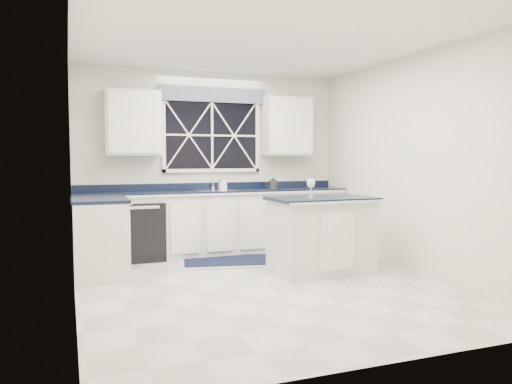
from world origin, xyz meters
name	(u,v)px	position (x,y,z in m)	size (l,w,h in m)	color
ground	(267,286)	(0.00, 0.00, 0.00)	(4.50, 4.50, 0.00)	beige
back_wall	(211,162)	(0.00, 2.25, 1.35)	(4.00, 0.10, 2.70)	silver
base_cabinets	(198,226)	(-0.33, 1.78, 0.45)	(3.99, 1.60, 0.90)	silver
countertop	(217,192)	(0.00, 1.95, 0.92)	(3.98, 0.64, 0.04)	black
dishwasher	(141,230)	(-1.10, 1.95, 0.41)	(0.60, 0.58, 0.82)	black
window	(212,130)	(0.00, 2.20, 1.83)	(1.65, 0.09, 1.26)	black
upper_cabinets	(214,125)	(0.00, 2.08, 1.90)	(3.10, 0.34, 0.90)	silver
faucet	(213,179)	(0.00, 2.14, 1.10)	(0.05, 0.20, 0.30)	silver
island	(322,235)	(0.87, 0.35, 0.47)	(1.28, 0.80, 0.94)	silver
rug	(232,261)	(0.04, 1.35, 0.01)	(1.62, 1.18, 0.02)	#ABABA6
kettle	(273,184)	(0.90, 1.99, 1.02)	(0.24, 0.17, 0.17)	#2B2B2D
wine_glass	(311,184)	(0.74, 0.40, 1.10)	(0.10, 0.10, 0.24)	white
soap_bottle	(223,182)	(0.15, 2.17, 1.05)	(0.10, 0.10, 0.22)	silver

